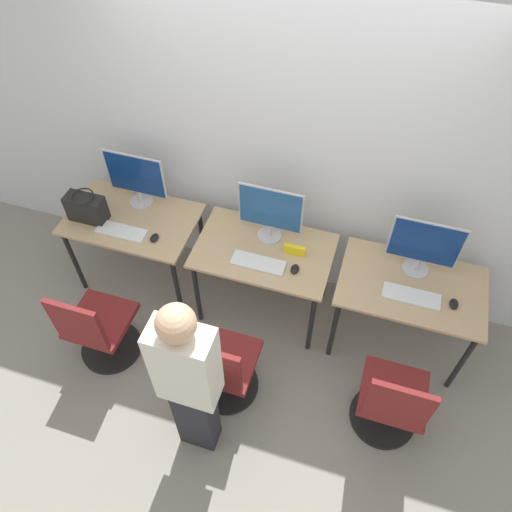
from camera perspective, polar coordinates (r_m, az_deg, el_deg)
The scene contains 20 objects.
ground_plane at distance 4.16m, azimuth -0.55°, elevation -9.28°, with size 20.00×20.00×0.00m, color gray.
wall_back at distance 3.60m, azimuth 3.17°, elevation 12.77°, with size 12.00×0.05×2.80m.
desk_left at distance 4.14m, azimuth -13.86°, elevation 3.33°, with size 1.03×0.65×0.75m.
monitor_left at distance 4.02m, azimuth -13.56°, elevation 8.69°, with size 0.48×0.19×0.48m.
keyboard_left at distance 3.98m, azimuth -15.14°, elevation 2.73°, with size 0.40×0.14×0.02m.
mouse_left at distance 3.87m, azimuth -11.54°, elevation 2.05°, with size 0.06×0.09×0.03m.
office_chair_left at distance 3.96m, azimuth -17.55°, elevation -8.10°, with size 0.48×0.48×0.88m.
desk_center at distance 3.80m, azimuth 0.88°, elevation -0.20°, with size 1.03×0.65×0.75m.
monitor_center at distance 3.64m, azimuth 1.64°, elevation 5.07°, with size 0.48×0.19×0.48m.
keyboard_center at distance 3.64m, azimuth 0.25°, elevation -0.80°, with size 0.40×0.14×0.02m.
mouse_center at distance 3.60m, azimuth 4.47°, elevation -1.49°, with size 0.06×0.09×0.03m.
office_chair_center at distance 3.63m, azimuth -3.84°, elevation -12.86°, with size 0.48×0.48×0.88m.
person_center at distance 3.03m, azimuth -7.67°, elevation -13.97°, with size 0.36×0.21×1.60m.
desk_right at distance 3.77m, azimuth 17.15°, elevation -4.06°, with size 1.03×0.65×0.75m.
monitor_right at distance 3.61m, azimuth 18.67°, elevation 1.12°, with size 0.48×0.19×0.48m.
keyboard_right at distance 3.62m, azimuth 17.34°, elevation -4.41°, with size 0.40×0.14×0.02m.
mouse_right at distance 3.67m, azimuth 21.67°, elevation -5.11°, with size 0.06×0.09×0.03m.
office_chair_right at distance 3.63m, azimuth 15.16°, elevation -16.02°, with size 0.48×0.48×0.88m.
handbag at distance 4.09m, azimuth -18.83°, elevation 5.24°, with size 0.30×0.18×0.25m.
placard_center at distance 3.69m, azimuth 4.42°, elevation 0.68°, with size 0.16×0.03×0.08m.
Camera 1 is at (0.67, -2.01, 3.58)m, focal length 35.00 mm.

